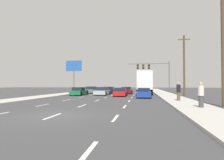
{
  "coord_description": "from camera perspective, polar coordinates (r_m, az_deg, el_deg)",
  "views": [
    {
      "loc": [
        4.77,
        -9.78,
        1.72
      ],
      "look_at": [
        1.0,
        13.51,
        2.26
      ],
      "focal_mm": 30.35,
      "sensor_mm": 36.0,
      "label": 1
    }
  ],
  "objects": [
    {
      "name": "lane_markings",
      "position": [
        32.45,
        0.74,
        -4.35
      ],
      "size": [
        6.94,
        57.0,
        0.01
      ],
      "color": "silver",
      "rests_on": "ground_plane"
    },
    {
      "name": "utility_pole_near",
      "position": [
        17.08,
        30.44,
        11.03
      ],
      "size": [
        1.8,
        0.28,
        10.35
      ],
      "color": "brown",
      "rests_on": "ground_plane"
    },
    {
      "name": "utility_pole_mid",
      "position": [
        30.56,
        20.9,
        4.35
      ],
      "size": [
        1.8,
        0.28,
        9.11
      ],
      "color": "brown",
      "rests_on": "ground_plane"
    },
    {
      "name": "car_maroon",
      "position": [
        34.62,
        4.4,
        -3.19
      ],
      "size": [
        2.01,
        4.05,
        1.27
      ],
      "color": "maroon",
      "rests_on": "ground_plane"
    },
    {
      "name": "roadside_billboard",
      "position": [
        47.97,
        -11.45,
        3.13
      ],
      "size": [
        4.01,
        0.36,
        7.63
      ],
      "color": "slate",
      "rests_on": "ground_plane"
    },
    {
      "name": "car_red",
      "position": [
        27.66,
        2.57,
        -3.74
      ],
      "size": [
        1.86,
        4.05,
        1.21
      ],
      "color": "red",
      "rests_on": "ground_plane"
    },
    {
      "name": "box_truck",
      "position": [
        32.27,
        9.74,
        -0.53
      ],
      "size": [
        2.57,
        8.7,
        3.78
      ],
      "color": "white",
      "rests_on": "ground_plane"
    },
    {
      "name": "pedestrian_near_corner",
      "position": [
        14.37,
        25.24,
        -4.05
      ],
      "size": [
        0.38,
        0.38,
        1.73
      ],
      "color": "#3F3F42",
      "rests_on": "sidewalk_right"
    },
    {
      "name": "car_navy",
      "position": [
        36.62,
        -0.92,
        -3.09
      ],
      "size": [
        1.97,
        4.2,
        1.27
      ],
      "color": "#141E4C",
      "rests_on": "ground_plane"
    },
    {
      "name": "car_green",
      "position": [
        30.6,
        -9.89,
        -3.44
      ],
      "size": [
        1.95,
        4.63,
        1.27
      ],
      "color": "#196B38",
      "rests_on": "ground_plane"
    },
    {
      "name": "traffic_signal_mast",
      "position": [
        40.38,
        11.35,
        3.4
      ],
      "size": [
        8.53,
        0.69,
        6.52
      ],
      "color": "#595B56",
      "rests_on": "ground_plane"
    },
    {
      "name": "car_silver",
      "position": [
        30.65,
        -2.95,
        -3.43
      ],
      "size": [
        1.99,
        4.33,
        1.3
      ],
      "color": "#B7BABF",
      "rests_on": "ground_plane"
    },
    {
      "name": "sidewalk_right",
      "position": [
        30.05,
        16.24,
        -4.41
      ],
      "size": [
        2.97,
        80.0,
        0.14
      ],
      "primitive_type": "cube",
      "color": "#B2AFA8",
      "rests_on": "ground_plane"
    },
    {
      "name": "car_gray",
      "position": [
        37.39,
        -6.23,
        -3.03
      ],
      "size": [
        2.0,
        4.4,
        1.31
      ],
      "color": "slate",
      "rests_on": "ground_plane"
    },
    {
      "name": "sidewalk_left",
      "position": [
        32.62,
        -14.73,
        -4.17
      ],
      "size": [
        2.97,
        80.0,
        0.14
      ],
      "primitive_type": "cube",
      "color": "#B2AFA8",
      "rests_on": "ground_plane"
    },
    {
      "name": "car_blue",
      "position": [
        25.01,
        9.56,
        -3.92
      ],
      "size": [
        1.85,
        4.45,
        1.27
      ],
      "color": "#1E389E",
      "rests_on": "ground_plane"
    },
    {
      "name": "pedestrian_mid_block",
      "position": [
        19.55,
        19.42,
        -3.29
      ],
      "size": [
        0.38,
        0.38,
        1.76
      ],
      "color": "brown",
      "rests_on": "sidewalk_right"
    },
    {
      "name": "ground_plane",
      "position": [
        35.15,
        1.4,
        -4.12
      ],
      "size": [
        140.0,
        140.0,
        0.0
      ],
      "primitive_type": "plane",
      "color": "#3D3D3F"
    }
  ]
}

